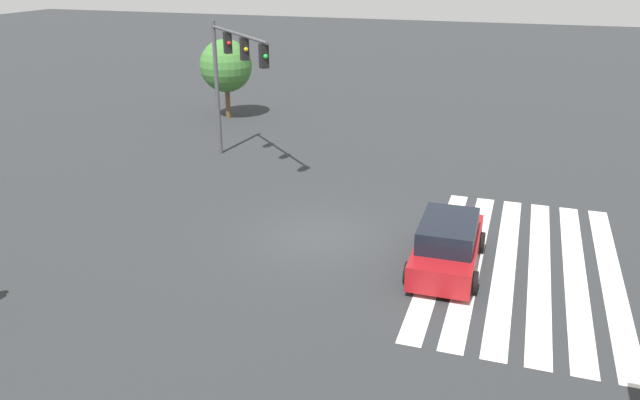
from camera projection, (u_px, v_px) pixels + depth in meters
name	position (u px, v px, depth m)	size (l,w,h in m)	color
ground_plane	(320.00, 236.00, 19.87)	(142.81, 142.81, 0.00)	#2B2D30
crosswalk_markings	(522.00, 265.00, 18.05)	(10.05, 5.35, 0.01)	silver
traffic_signal_mast	(232.00, 63.00, 24.86)	(4.37, 4.37, 5.82)	#47474C
car_2	(447.00, 245.00, 17.65)	(4.23, 1.98, 1.50)	maroon
tree_corner_c	(226.00, 66.00, 33.36)	(2.80, 2.80, 4.24)	brown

